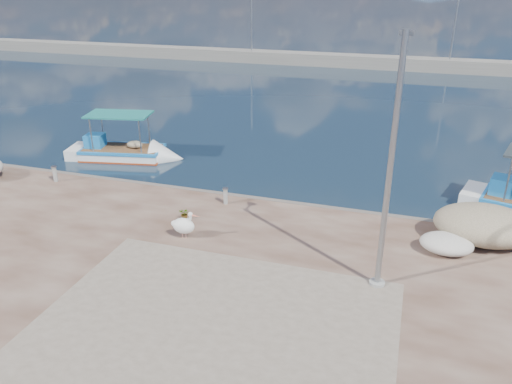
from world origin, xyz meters
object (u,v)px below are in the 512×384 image
object	(u,v)px
pelican	(184,225)
lamp_post	(389,177)
boat_left	(122,154)
bollard_near	(226,195)

from	to	relation	value
pelican	lamp_post	xyz separation A→B (m)	(6.43, -0.82, 2.83)
boat_left	bollard_near	bearing A→B (deg)	-43.01
boat_left	bollard_near	distance (m)	8.79
boat_left	lamp_post	distance (m)	16.35
lamp_post	bollard_near	bearing A→B (deg)	147.98
pelican	bollard_near	bearing A→B (deg)	83.18
lamp_post	bollard_near	world-z (taller)	lamp_post
boat_left	pelican	world-z (taller)	boat_left
boat_left	bollard_near	size ratio (longest dim) A/B	8.90
pelican	boat_left	bearing A→B (deg)	132.77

